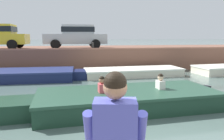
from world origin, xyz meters
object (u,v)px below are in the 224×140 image
object	(u,v)px
motorboat_passing	(119,100)
mooring_bollard_mid	(93,45)
boat_moored_central_cream	(129,72)
boat_moored_west_navy	(21,75)
car_left_inner_silver	(76,36)
person_seated_left	(115,138)

from	to	relation	value
motorboat_passing	mooring_bollard_mid	bearing A→B (deg)	90.97
boat_moored_central_cream	mooring_bollard_mid	size ratio (longest dim) A/B	14.71
boat_moored_west_navy	car_left_inner_silver	size ratio (longest dim) A/B	1.71
boat_moored_west_navy	person_seated_left	distance (m)	10.32
motorboat_passing	mooring_bollard_mid	xyz separation A→B (m)	(-0.12, 7.27, 1.39)
car_left_inner_silver	person_seated_left	world-z (taller)	car_left_inner_silver
car_left_inner_silver	person_seated_left	bearing A→B (deg)	-89.76
boat_moored_central_cream	boat_moored_west_navy	bearing A→B (deg)	-178.58
car_left_inner_silver	mooring_bollard_mid	distance (m)	1.83
mooring_bollard_mid	person_seated_left	world-z (taller)	person_seated_left
mooring_bollard_mid	person_seated_left	bearing A→B (deg)	-94.39
motorboat_passing	person_seated_left	bearing A→B (deg)	-102.77
car_left_inner_silver	mooring_bollard_mid	bearing A→B (deg)	-56.17
boat_moored_west_navy	mooring_bollard_mid	bearing A→B (deg)	27.30
boat_moored_central_cream	person_seated_left	world-z (taller)	person_seated_left
boat_moored_west_navy	mooring_bollard_mid	xyz separation A→B (m)	(3.85, 1.99, 1.41)
boat_moored_west_navy	mooring_bollard_mid	world-z (taller)	mooring_bollard_mid
mooring_bollard_mid	person_seated_left	xyz separation A→B (m)	(-0.91, -11.82, -0.35)
boat_moored_central_cream	mooring_bollard_mid	xyz separation A→B (m)	(-1.84, 1.85, 1.45)
boat_moored_west_navy	motorboat_passing	xyz separation A→B (m)	(3.97, -5.28, 0.02)
boat_moored_west_navy	boat_moored_central_cream	xyz separation A→B (m)	(5.69, 0.14, -0.04)
motorboat_passing	car_left_inner_silver	world-z (taller)	car_left_inner_silver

